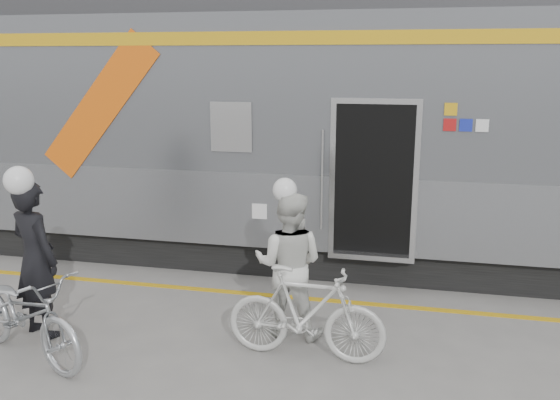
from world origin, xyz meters
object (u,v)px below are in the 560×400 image
(man, at_px, (35,259))
(woman, at_px, (289,264))
(bicycle_left, at_px, (24,314))
(bicycle_right, at_px, (306,313))

(man, xyz_separation_m, woman, (2.86, 0.65, -0.07))
(bicycle_left, height_order, bicycle_right, bicycle_right)
(bicycle_left, xyz_separation_m, bicycle_right, (2.96, 0.65, 0.01))
(man, bearing_deg, bicycle_right, -155.12)
(man, xyz_separation_m, bicycle_left, (0.20, -0.55, -0.42))
(bicycle_left, bearing_deg, man, 43.12)
(woman, bearing_deg, bicycle_left, 26.46)
(man, distance_m, bicycle_right, 3.18)
(man, height_order, bicycle_right, man)
(man, bearing_deg, bicycle_left, 133.12)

